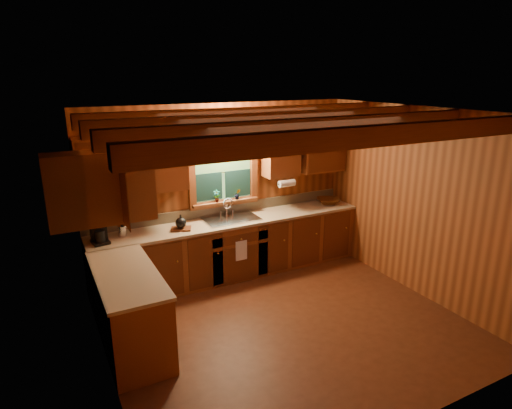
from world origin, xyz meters
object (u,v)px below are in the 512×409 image
Objects in this scene: wicker_basket at (328,201)px; cutting_board at (181,229)px; sink at (231,222)px; coffee_maker at (99,230)px.

cutting_board is at bearing -178.40° from wicker_basket.
wicker_basket is at bearing -0.14° from sink.
coffee_maker is 3.69m from wicker_basket.
wicker_basket is (1.79, -0.00, 0.09)m from sink.
coffee_maker is at bearing -159.70° from cutting_board.
wicker_basket is at bearing -7.39° from coffee_maker.
sink is 2.18× the size of wicker_basket.
cutting_board is 2.60m from wicker_basket.
wicker_basket is at bearing 23.18° from cutting_board.
coffee_maker is 0.94× the size of wicker_basket.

